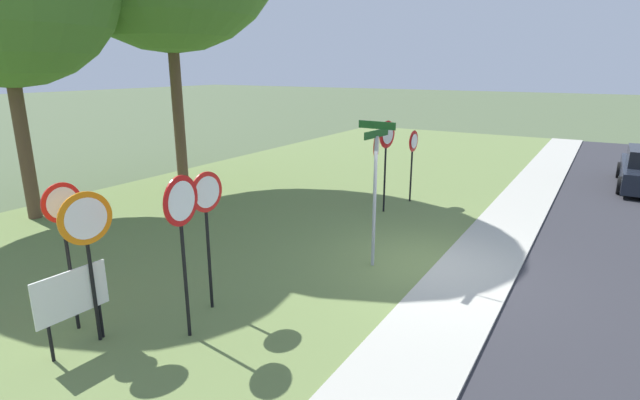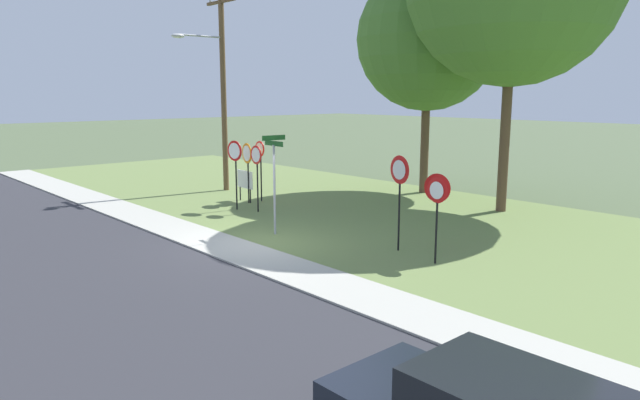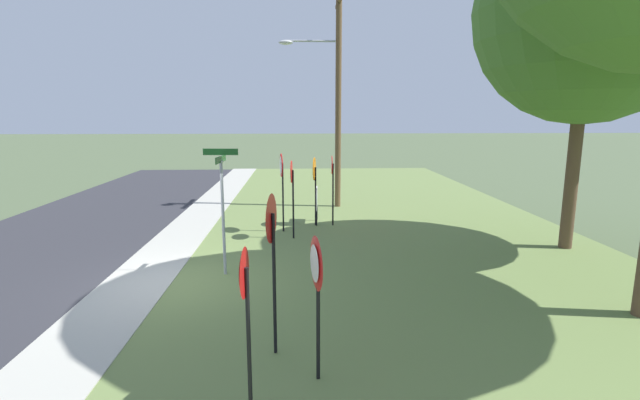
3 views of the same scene
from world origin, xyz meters
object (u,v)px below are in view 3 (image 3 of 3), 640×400
Objects in this scene: yield_sign_near_left at (271,235)px; notice_board at (317,200)px; street_name_post at (222,201)px; yield_sign_far_left at (245,292)px; oak_tree_left at (589,11)px; stop_sign_far_center at (332,176)px; stop_sign_near_left at (292,183)px; utility_pole at (334,85)px; stop_sign_near_right at (282,175)px; yield_sign_near_right at (316,275)px; stop_sign_far_left at (315,176)px.

notice_board is (-8.91, 1.07, -1.15)m from yield_sign_near_left.
street_name_post reaches higher than notice_board.
oak_tree_left reaches higher than yield_sign_far_left.
street_name_post is 5.77m from notice_board.
stop_sign_far_center is 10.18m from yield_sign_far_left.
yield_sign_far_left is (8.37, -0.49, -0.12)m from stop_sign_near_left.
stop_sign_near_left reaches higher than yield_sign_far_left.
stop_sign_near_left is 0.26× the size of utility_pole.
yield_sign_far_left is 0.23× the size of oak_tree_left.
oak_tree_left is (-7.00, 8.43, 4.87)m from yield_sign_far_left.
stop_sign_near_right is at bearing 166.72° from street_name_post.
stop_sign_near_right is 9.75m from oak_tree_left.
yield_sign_near_left is 9.04m from notice_board.
stop_sign_near_right is at bearing -155.72° from stop_sign_near_left.
oak_tree_left is (-5.55, 8.18, 4.53)m from yield_sign_near_left.
stop_sign_near_right is 7.79m from yield_sign_near_left.
yield_sign_far_left is at bearing -8.97° from stop_sign_near_right.
yield_sign_near_left is 1.22× the size of yield_sign_near_right.
stop_sign_near_right is 1.16× the size of yield_sign_far_left.
yield_sign_near_right is 13.13m from utility_pole.
oak_tree_left is at bearing 67.54° from stop_sign_far_center.
stop_sign_far_center reaches higher than yield_sign_far_left.
yield_sign_near_left is 1.51m from yield_sign_far_left.
stop_sign_far_center is 1.09× the size of yield_sign_far_left.
utility_pole reaches higher than notice_board.
yield_sign_near_right is (7.69, 0.42, -0.16)m from stop_sign_near_left.
yield_sign_near_right is at bearing -3.61° from stop_sign_far_center.
stop_sign_near_right is at bearing -169.79° from yield_sign_near_left.
stop_sign_near_right is 1.87m from stop_sign_far_center.
stop_sign_near_right is 1.09× the size of stop_sign_far_left.
utility_pole is 7.37× the size of notice_board.
stop_sign_near_left is at bearing -99.78° from oak_tree_left.
stop_sign_near_left is at bearing -172.53° from yield_sign_near_left.
stop_sign_near_left is 7.70m from yield_sign_near_right.
street_name_post is (-4.54, -2.02, 0.21)m from yield_sign_near_right.
stop_sign_far_left is 10.12m from yield_sign_far_left.
stop_sign_far_center is at bearing 178.89° from yield_sign_near_left.
oak_tree_left reaches higher than yield_sign_near_left.
stop_sign_far_left is 0.78× the size of street_name_post.
stop_sign_near_left is 0.94m from stop_sign_near_right.
oak_tree_left is at bearing 119.31° from yield_sign_near_right.
stop_sign_far_center is 0.92× the size of yield_sign_near_left.
yield_sign_near_right is (8.56, 0.77, -0.28)m from stop_sign_near_right.
yield_sign_near_right is at bearing 5.92° from stop_sign_near_left.
utility_pole reaches higher than yield_sign_far_left.
stop_sign_far_left reaches higher than yield_sign_far_left.
oak_tree_left is (3.36, 7.10, 5.67)m from notice_board.
notice_board is at bearing -115.30° from oak_tree_left.
yield_sign_far_left reaches higher than yield_sign_near_right.
yield_sign_near_right is 1.14m from yield_sign_far_left.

